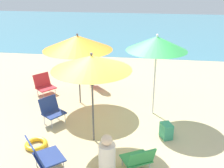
% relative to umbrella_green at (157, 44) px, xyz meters
% --- Properties ---
extents(ground_plane, '(40.00, 40.00, 0.00)m').
position_rel_umbrella_green_xyz_m(ground_plane, '(-1.06, -0.90, -1.90)').
color(ground_plane, '#CCB789').
extents(sea_water, '(40.00, 16.00, 0.01)m').
position_rel_umbrella_green_xyz_m(sea_water, '(-1.06, 13.17, -1.89)').
color(sea_water, teal).
rests_on(sea_water, ground_plane).
extents(umbrella_green, '(1.51, 1.51, 2.13)m').
position_rel_umbrella_green_xyz_m(umbrella_green, '(0.00, 0.00, 0.00)').
color(umbrella_green, silver).
rests_on(umbrella_green, ground_plane).
extents(umbrella_yellow, '(1.65, 1.65, 2.01)m').
position_rel_umbrella_green_xyz_m(umbrella_yellow, '(-1.30, -1.48, -0.09)').
color(umbrella_yellow, '#4C4C51').
rests_on(umbrella_yellow, ground_plane).
extents(umbrella_orange, '(1.88, 1.88, 2.02)m').
position_rel_umbrella_green_xyz_m(umbrella_orange, '(-2.08, 0.35, -0.13)').
color(umbrella_orange, '#4C4C51').
rests_on(umbrella_orange, ground_plane).
extents(beach_chair_a, '(0.75, 0.74, 0.61)m').
position_rel_umbrella_green_xyz_m(beach_chair_a, '(-3.36, 0.85, -1.60)').
color(beach_chair_a, red).
rests_on(beach_chair_a, ground_plane).
extents(beach_chair_b, '(0.69, 0.69, 0.56)m').
position_rel_umbrella_green_xyz_m(beach_chair_b, '(-0.25, -2.40, -1.60)').
color(beach_chair_b, '#33934C').
rests_on(beach_chair_b, ground_plane).
extents(beach_chair_c, '(0.68, 0.68, 0.64)m').
position_rel_umbrella_green_xyz_m(beach_chair_c, '(-2.49, -0.85, -1.55)').
color(beach_chair_c, navy).
rests_on(beach_chair_c, ground_plane).
extents(beach_chair_d, '(0.80, 0.80, 0.71)m').
position_rel_umbrella_green_xyz_m(beach_chair_d, '(-2.00, -2.65, -1.52)').
color(beach_chair_d, navy).
rests_on(beach_chair_d, ground_plane).
extents(person_a, '(0.50, 0.51, 0.94)m').
position_rel_umbrella_green_xyz_m(person_a, '(-1.86, 1.52, -1.42)').
color(person_a, '#DB3866').
rests_on(person_a, ground_plane).
extents(person_b, '(0.36, 0.55, 0.90)m').
position_rel_umbrella_green_xyz_m(person_b, '(-0.81, -2.60, -1.46)').
color(person_b, silver).
rests_on(person_b, ground_plane).
extents(swim_ring, '(0.49, 0.49, 0.10)m').
position_rel_umbrella_green_xyz_m(swim_ring, '(-2.47, -1.91, -1.85)').
color(swim_ring, yellow).
rests_on(swim_ring, ground_plane).
extents(beach_bag, '(0.32, 0.35, 0.35)m').
position_rel_umbrella_green_xyz_m(beach_bag, '(0.31, -1.16, -1.72)').
color(beach_bag, '#389970').
rests_on(beach_bag, ground_plane).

